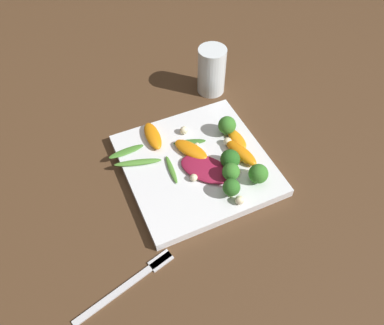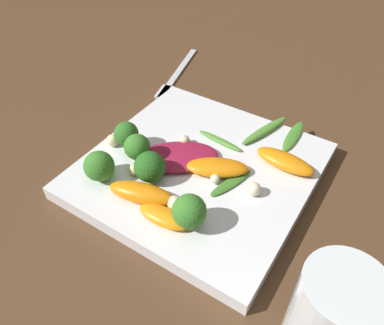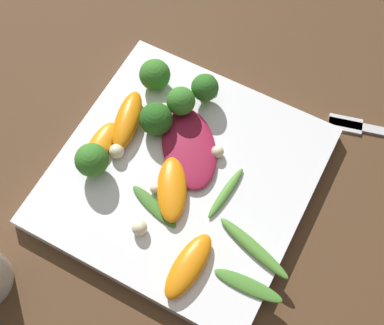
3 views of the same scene
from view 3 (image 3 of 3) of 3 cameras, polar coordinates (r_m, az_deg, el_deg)
name	(u,v)px [view 3 (image 3 of 3)]	position (r m, az deg, el deg)	size (l,w,h in m)	color
ground_plane	(184,180)	(0.62, -0.90, -1.89)	(2.40, 2.40, 0.00)	#4C331E
plate	(183,177)	(0.61, -0.92, -1.52)	(0.28, 0.28, 0.02)	white
radicchio_leaf_0	(189,148)	(0.61, -0.32, 1.61)	(0.12, 0.11, 0.01)	maroon
orange_segment_0	(100,144)	(0.62, -9.74, 1.95)	(0.06, 0.03, 0.01)	orange
orange_segment_1	(127,120)	(0.63, -6.91, 4.52)	(0.08, 0.05, 0.02)	orange
orange_segment_2	(188,266)	(0.56, -0.38, -10.99)	(0.08, 0.03, 0.02)	orange
orange_segment_3	(173,190)	(0.59, -2.00, -2.93)	(0.08, 0.07, 0.02)	orange
broccoli_floret_0	(155,75)	(0.65, -3.99, 9.30)	(0.04, 0.04, 0.04)	#84AD5B
broccoli_floret_1	(156,119)	(0.61, -3.86, 4.61)	(0.04, 0.04, 0.04)	#7A9E51
broccoli_floret_2	(205,88)	(0.63, 1.38, 7.95)	(0.03, 0.03, 0.04)	#84AD5B
broccoli_floret_3	(181,102)	(0.62, -1.18, 6.51)	(0.03, 0.03, 0.04)	#84AD5B
broccoli_floret_4	(92,160)	(0.59, -10.64, 0.22)	(0.04, 0.04, 0.04)	#84AD5B
arugula_sprig_0	(254,248)	(0.57, 6.61, -9.05)	(0.04, 0.09, 0.01)	#518E33
arugula_sprig_1	(154,206)	(0.59, -4.06, -4.70)	(0.03, 0.07, 0.00)	#3D7528
arugula_sprig_2	(228,189)	(0.59, 3.82, -2.89)	(0.07, 0.02, 0.01)	#518E33
arugula_sprig_3	(248,286)	(0.56, 6.00, -12.92)	(0.02, 0.08, 0.00)	#47842D
macadamia_nut_0	(117,151)	(0.61, -8.03, 1.20)	(0.02, 0.02, 0.02)	beige
macadamia_nut_1	(208,80)	(0.66, 1.71, 8.79)	(0.02, 0.02, 0.02)	beige
macadamia_nut_2	(164,109)	(0.63, -3.02, 5.75)	(0.01, 0.01, 0.01)	beige
macadamia_nut_3	(155,188)	(0.59, -3.94, -2.76)	(0.01, 0.01, 0.01)	beige
macadamia_nut_4	(218,152)	(0.61, 2.74, 1.15)	(0.01, 0.01, 0.01)	beige
macadamia_nut_5	(139,228)	(0.57, -5.63, -6.95)	(0.02, 0.02, 0.02)	beige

